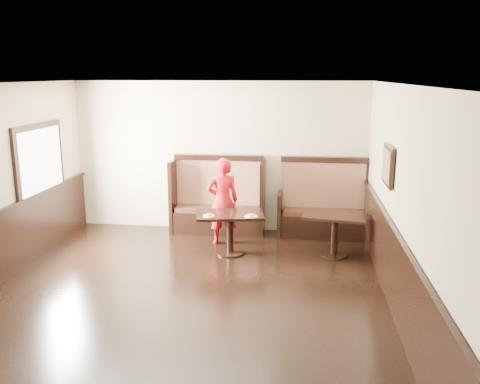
% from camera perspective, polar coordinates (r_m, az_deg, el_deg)
% --- Properties ---
extents(ground, '(7.00, 7.00, 0.00)m').
position_cam_1_polar(ground, '(6.69, -7.10, -12.86)').
color(ground, black).
rests_on(ground, ground).
extents(room_shell, '(7.00, 7.00, 7.00)m').
position_cam_1_polar(room_shell, '(6.76, -9.15, -6.51)').
color(room_shell, '#C7BA90').
rests_on(room_shell, ground).
extents(booth_main, '(1.75, 0.72, 1.45)m').
position_cam_1_polar(booth_main, '(9.56, -2.47, -1.40)').
color(booth_main, black).
rests_on(booth_main, ground).
extents(booth_neighbor, '(1.65, 0.72, 1.45)m').
position_cam_1_polar(booth_neighbor, '(9.45, 9.29, -2.01)').
color(booth_neighbor, black).
rests_on(booth_neighbor, ground).
extents(table_main, '(1.20, 0.87, 0.70)m').
position_cam_1_polar(table_main, '(8.36, -1.14, -3.47)').
color(table_main, black).
rests_on(table_main, ground).
extents(table_neighbor, '(1.11, 0.83, 0.70)m').
position_cam_1_polar(table_neighbor, '(8.43, 10.60, -3.63)').
color(table_neighbor, black).
rests_on(table_neighbor, ground).
extents(child, '(0.64, 0.52, 1.52)m').
position_cam_1_polar(child, '(8.83, -1.95, -1.03)').
color(child, '#B6131A').
rests_on(child, ground).
extents(pizza_plate_left, '(0.19, 0.19, 0.03)m').
position_cam_1_polar(pizza_plate_left, '(8.16, -3.51, -2.64)').
color(pizza_plate_left, white).
rests_on(pizza_plate_left, table_main).
extents(pizza_plate_right, '(0.21, 0.21, 0.04)m').
position_cam_1_polar(pizza_plate_right, '(8.12, 1.26, -2.68)').
color(pizza_plate_right, white).
rests_on(pizza_plate_right, table_main).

